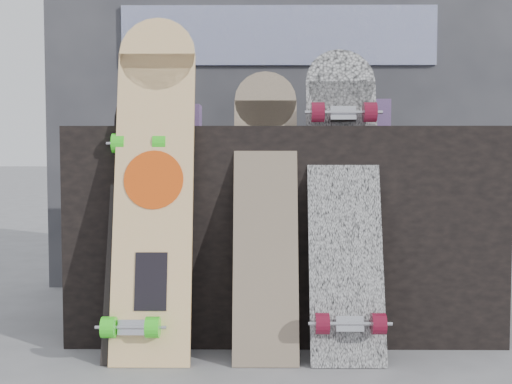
{
  "coord_description": "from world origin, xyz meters",
  "views": [
    {
      "loc": [
        -0.09,
        -2.06,
        0.71
      ],
      "look_at": [
        -0.11,
        0.2,
        0.57
      ],
      "focal_mm": 45.0,
      "sensor_mm": 36.0,
      "label": 1
    }
  ],
  "objects_px": {
    "skateboard_dark": "(139,216)",
    "vendor_table": "(283,229)",
    "longboard_geisha": "(154,175)",
    "longboard_cascadia": "(344,194)",
    "longboard_celtic": "(266,203)"
  },
  "relations": [
    {
      "from": "longboard_geisha",
      "to": "skateboard_dark",
      "type": "xyz_separation_m",
      "value": [
        -0.06,
        0.02,
        -0.14
      ]
    },
    {
      "from": "vendor_table",
      "to": "longboard_celtic",
      "type": "relative_size",
      "value": 1.6
    },
    {
      "from": "vendor_table",
      "to": "longboard_cascadia",
      "type": "height_order",
      "value": "longboard_cascadia"
    },
    {
      "from": "longboard_geisha",
      "to": "longboard_celtic",
      "type": "xyz_separation_m",
      "value": [
        0.38,
        0.01,
        -0.1
      ]
    },
    {
      "from": "longboard_cascadia",
      "to": "skateboard_dark",
      "type": "distance_m",
      "value": 0.72
    },
    {
      "from": "skateboard_dark",
      "to": "longboard_cascadia",
      "type": "bearing_deg",
      "value": 0.53
    },
    {
      "from": "longboard_geisha",
      "to": "longboard_celtic",
      "type": "height_order",
      "value": "longboard_geisha"
    },
    {
      "from": "longboard_geisha",
      "to": "longboard_cascadia",
      "type": "height_order",
      "value": "longboard_geisha"
    },
    {
      "from": "longboard_geisha",
      "to": "skateboard_dark",
      "type": "bearing_deg",
      "value": 163.69
    },
    {
      "from": "longboard_celtic",
      "to": "skateboard_dark",
      "type": "distance_m",
      "value": 0.44
    },
    {
      "from": "skateboard_dark",
      "to": "vendor_table",
      "type": "bearing_deg",
      "value": 33.41
    },
    {
      "from": "longboard_celtic",
      "to": "longboard_cascadia",
      "type": "bearing_deg",
      "value": 1.98
    },
    {
      "from": "longboard_geisha",
      "to": "skateboard_dark",
      "type": "height_order",
      "value": "longboard_geisha"
    },
    {
      "from": "longboard_celtic",
      "to": "vendor_table",
      "type": "bearing_deg",
      "value": 77.8
    },
    {
      "from": "vendor_table",
      "to": "longboard_geisha",
      "type": "distance_m",
      "value": 0.62
    }
  ]
}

